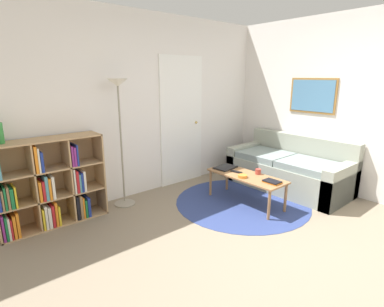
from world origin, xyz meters
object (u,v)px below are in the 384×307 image
object	(u,v)px
bookshelf	(47,187)
couch	(290,170)
bottle_middle	(0,133)
cup	(258,172)
floor_lamp	(119,107)
laptop	(225,167)
bowl	(242,176)
coffee_table	(246,178)

from	to	relation	value
bookshelf	couch	world-z (taller)	bookshelf
couch	bottle_middle	bearing A→B (deg)	162.47
bookshelf	cup	size ratio (longest dim) A/B	15.15
bookshelf	floor_lamp	size ratio (longest dim) A/B	0.70
bookshelf	floor_lamp	world-z (taller)	floor_lamp
couch	laptop	size ratio (longest dim) A/B	5.24
floor_lamp	couch	xyz separation A→B (m)	(2.33, -1.10, -1.06)
cup	laptop	bearing A→B (deg)	106.06
bookshelf	cup	world-z (taller)	bookshelf
bowl	couch	bearing A→B (deg)	-0.26
bookshelf	bottle_middle	xyz separation A→B (m)	(-0.38, 0.02, 0.69)
laptop	bottle_middle	xyz separation A→B (m)	(-2.64, 0.71, 0.73)
couch	cup	world-z (taller)	couch
floor_lamp	bowl	bearing A→B (deg)	-42.65
bookshelf	floor_lamp	bearing A→B (deg)	-2.54
coffee_table	floor_lamp	bearing A→B (deg)	140.95
couch	coffee_table	size ratio (longest dim) A/B	1.63
floor_lamp	bowl	world-z (taller)	floor_lamp
laptop	bowl	size ratio (longest dim) A/B	2.73
cup	bottle_middle	size ratio (longest dim) A/B	0.29
couch	bowl	xyz separation A→B (m)	(-1.15, 0.01, 0.15)
couch	bottle_middle	size ratio (longest dim) A/B	6.59
floor_lamp	coffee_table	xyz separation A→B (m)	(1.30, -1.06, -0.97)
coffee_table	bowl	size ratio (longest dim) A/B	8.81
couch	cup	distance (m)	0.89
bowl	cup	world-z (taller)	cup
floor_lamp	coffee_table	world-z (taller)	floor_lamp
bottle_middle	bookshelf	bearing A→B (deg)	-2.56
bookshelf	bowl	bearing A→B (deg)	-27.98
laptop	cup	bearing A→B (deg)	-73.94
coffee_table	bookshelf	bearing A→B (deg)	153.98
bottle_middle	bowl	bearing A→B (deg)	-24.60
bowl	coffee_table	bearing A→B (deg)	15.66
bookshelf	couch	size ratio (longest dim) A/B	0.66
coffee_table	laptop	world-z (taller)	laptop
laptop	bottle_middle	bearing A→B (deg)	164.93
coffee_table	laptop	distance (m)	0.41
bookshelf	cup	xyz separation A→B (m)	(2.40, -1.18, -0.02)
cup	bottle_middle	bearing A→B (deg)	156.71
floor_lamp	bottle_middle	size ratio (longest dim) A/B	6.15
couch	bookshelf	bearing A→B (deg)	160.85
bottle_middle	cup	bearing A→B (deg)	-23.29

